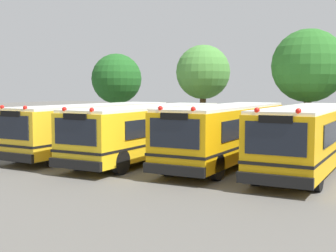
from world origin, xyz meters
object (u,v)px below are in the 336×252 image
at_px(school_bus_1, 151,129).
at_px(school_bus_2, 227,132).
at_px(tree_0, 117,79).
at_px(school_bus_0, 94,126).
at_px(school_bus_3, 309,135).
at_px(tree_1, 202,71).
at_px(tree_2, 309,66).

bearing_deg(school_bus_1, school_bus_2, -174.70).
height_order(school_bus_1, tree_0, tree_0).
distance_m(school_bus_0, school_bus_2, 7.33).
distance_m(school_bus_0, tree_0, 10.18).
distance_m(school_bus_1, school_bus_3, 7.39).
relative_size(school_bus_1, tree_1, 1.81).
bearing_deg(school_bus_3, school_bus_0, 0.43).
bearing_deg(school_bus_2, school_bus_0, 0.96).
height_order(school_bus_0, tree_1, tree_1).
bearing_deg(school_bus_3, tree_1, -44.89).
bearing_deg(tree_2, school_bus_1, -125.50).
relative_size(tree_0, tree_1, 0.95).
distance_m(school_bus_1, tree_2, 10.28).
distance_m(school_bus_1, tree_0, 12.33).
relative_size(school_bus_1, school_bus_3, 1.07).
xyz_separation_m(school_bus_1, tree_0, (-8.30, 8.71, 2.71)).
relative_size(school_bus_3, tree_0, 1.78).
bearing_deg(tree_2, tree_1, 172.69).
bearing_deg(tree_0, tree_1, 1.26).
distance_m(school_bus_0, tree_1, 9.53).
relative_size(school_bus_0, tree_2, 1.66).
xyz_separation_m(school_bus_2, tree_2, (1.90, 7.54, 3.20)).
relative_size(school_bus_0, tree_1, 1.78).
height_order(school_bus_0, tree_0, tree_0).
xyz_separation_m(school_bus_3, tree_2, (-1.71, 7.55, 3.19)).
height_order(school_bus_2, school_bus_3, school_bus_3).
relative_size(school_bus_0, tree_0, 1.88).
bearing_deg(school_bus_0, school_bus_3, -178.38).
height_order(school_bus_1, school_bus_2, school_bus_2).
distance_m(school_bus_0, school_bus_1, 3.55).
bearing_deg(school_bus_2, tree_1, -59.75).
distance_m(tree_0, tree_1, 6.89).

